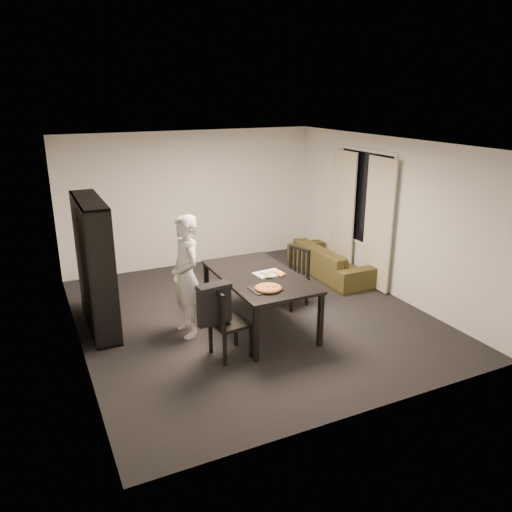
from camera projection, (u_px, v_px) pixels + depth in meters
name	position (u px, v px, depth m)	size (l,w,h in m)	color
room	(251.00, 234.00, 7.29)	(5.01, 5.51, 2.61)	black
window_pane	(365.00, 198.00, 8.76)	(0.02, 1.40, 1.60)	black
window_frame	(365.00, 198.00, 8.76)	(0.03, 1.52, 1.72)	white
curtain_left	(378.00, 225.00, 8.39)	(0.03, 0.70, 2.25)	beige
curtain_right	(343.00, 212.00, 9.28)	(0.03, 0.70, 2.25)	beige
bookshelf	(95.00, 265.00, 7.04)	(0.35, 1.50, 1.90)	black
dining_table	(259.00, 279.00, 7.13)	(1.06, 1.91, 0.80)	black
chair_left	(224.00, 318.00, 6.32)	(0.50, 0.50, 0.96)	black
chair_right	(295.00, 273.00, 7.96)	(0.55, 0.55, 0.93)	black
draped_jacket	(214.00, 303.00, 6.18)	(0.45, 0.24, 0.53)	black
person	(186.00, 277.00, 6.85)	(0.63, 0.41, 1.73)	silver
baking_tray	(265.00, 289.00, 6.60)	(0.40, 0.32, 0.01)	black
pepperoni_pizza	(268.00, 288.00, 6.56)	(0.35, 0.35, 0.03)	brown
kitchen_towel	(269.00, 274.00, 7.14)	(0.40, 0.30, 0.01)	white
pizza_slices	(272.00, 274.00, 7.09)	(0.37, 0.31, 0.01)	gold
sofa	(330.00, 261.00, 9.28)	(1.96, 0.77, 0.57)	#3A3117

